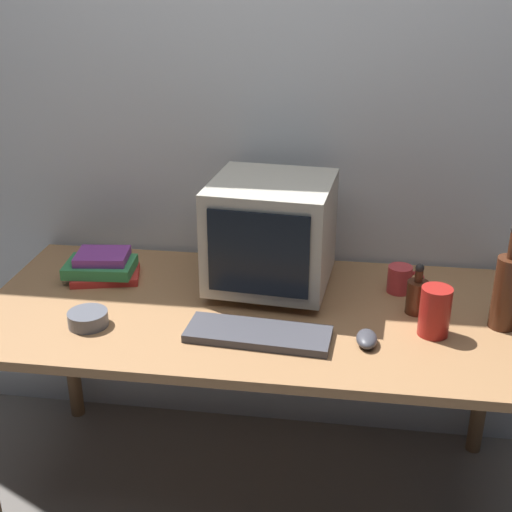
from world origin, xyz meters
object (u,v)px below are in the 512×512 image
at_px(crt_monitor, 271,234).
at_px(cd_spindle, 88,319).
at_px(mug, 401,279).
at_px(keyboard, 258,334).
at_px(bottle_short, 417,295).
at_px(computer_mouse, 367,339).
at_px(bottle_tall, 507,290).
at_px(metal_canister, 435,311).
at_px(book_stack, 102,267).

relative_size(crt_monitor, cd_spindle, 3.47).
bearing_deg(crt_monitor, mug, 3.58).
distance_m(keyboard, bottle_short, 0.52).
bearing_deg(computer_mouse, bottle_tall, 20.78).
relative_size(mug, cd_spindle, 1.00).
bearing_deg(computer_mouse, bottle_short, 53.66).
relative_size(crt_monitor, metal_canister, 2.78).
height_order(book_stack, cd_spindle, book_stack).
relative_size(keyboard, computer_mouse, 4.20).
relative_size(crt_monitor, bottle_tall, 1.27).
distance_m(keyboard, bottle_tall, 0.74).
xyz_separation_m(bottle_short, book_stack, (-1.05, 0.10, -0.02)).
relative_size(crt_monitor, book_stack, 1.57).
height_order(crt_monitor, bottle_tall, crt_monitor).
bearing_deg(metal_canister, cd_spindle, -174.81).
bearing_deg(computer_mouse, metal_canister, 22.99).
distance_m(computer_mouse, bottle_short, 0.27).
height_order(keyboard, bottle_short, bottle_short).
distance_m(keyboard, book_stack, 0.67).
height_order(mug, cd_spindle, mug).
xyz_separation_m(book_stack, cd_spindle, (0.07, -0.32, -0.02)).
bearing_deg(metal_canister, bottle_short, 107.34).
bearing_deg(metal_canister, keyboard, -169.51).
height_order(keyboard, cd_spindle, cd_spindle).
relative_size(crt_monitor, bottle_short, 2.52).
height_order(computer_mouse, bottle_short, bottle_short).
height_order(bottle_short, mug, bottle_short).
relative_size(bottle_short, book_stack, 0.63).
bearing_deg(book_stack, bottle_tall, -6.87).
relative_size(computer_mouse, bottle_tall, 0.30).
xyz_separation_m(computer_mouse, mug, (0.11, 0.36, 0.03)).
xyz_separation_m(bottle_tall, bottle_short, (-0.25, 0.05, -0.06)).
bearing_deg(computer_mouse, crt_monitor, 132.68).
relative_size(keyboard, bottle_short, 2.53).
distance_m(crt_monitor, book_stack, 0.60).
bearing_deg(book_stack, cd_spindle, -77.80).
height_order(keyboard, bottle_tall, bottle_tall).
bearing_deg(cd_spindle, book_stack, 102.20).
height_order(bottle_tall, book_stack, bottle_tall).
bearing_deg(mug, keyboard, -139.25).
bearing_deg(metal_canister, book_stack, 168.02).
distance_m(bottle_short, mug, 0.15).
distance_m(mug, cd_spindle, 1.01).
distance_m(computer_mouse, metal_canister, 0.22).
bearing_deg(computer_mouse, keyboard, -179.76).
distance_m(keyboard, metal_canister, 0.52).
bearing_deg(bottle_tall, metal_canister, -160.22).
relative_size(bottle_short, metal_canister, 1.10).
bearing_deg(book_stack, bottle_short, -5.56).
bearing_deg(mug, cd_spindle, -158.83).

